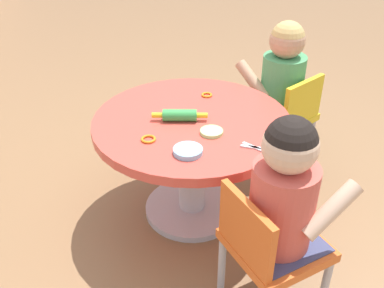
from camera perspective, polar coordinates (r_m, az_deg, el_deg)
The scene contains 12 objects.
ground_plane at distance 2.11m, azimuth -0.00°, elevation -8.57°, with size 10.00×10.00×0.00m, color olive.
craft_table at distance 1.89m, azimuth -0.00°, elevation -0.08°, with size 0.83×0.83×0.50m.
child_chair_left at distance 1.53m, azimuth 9.90°, elevation -13.04°, with size 0.42×0.42×0.54m.
seated_child_left at distance 1.40m, azimuth 12.05°, elevation -5.88°, with size 0.42×0.44×0.51m.
child_chair_right at distance 2.29m, azimuth 11.88°, elevation 3.53°, with size 0.42×0.42×0.54m.
seated_child_right at distance 2.21m, azimuth 11.72°, elevation 9.05°, with size 0.43×0.44×0.51m.
rolling_pin at distance 1.80m, azimuth -1.62°, elevation 3.77°, with size 0.07×0.23×0.05m.
craft_scissors at distance 1.64m, azimuth 9.31°, elevation -0.78°, with size 0.09×0.14×0.01m.
playdough_blob_0 at distance 1.72m, azimuth 2.56°, elevation 1.60°, with size 0.09×0.09×0.01m, color #B2E58C.
playdough_blob_1 at distance 1.60m, azimuth -0.54°, elevation -0.91°, with size 0.11×0.11×0.02m, color #8CCCF2.
cookie_cutter_0 at distance 1.69m, azimuth -5.70°, elevation 0.65°, with size 0.06×0.06×0.01m, color orange.
cookie_cutter_1 at distance 2.02m, azimuth 1.94°, elevation 6.43°, with size 0.05×0.05×0.01m, color orange.
Camera 1 is at (-1.58, -0.24, 1.38)m, focal length 40.92 mm.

